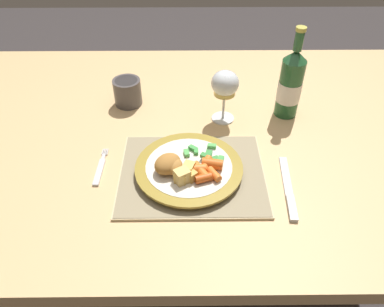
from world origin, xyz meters
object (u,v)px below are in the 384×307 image
dining_table (180,151)px  dinner_plate (189,168)px  table_knife (289,192)px  bottle (290,84)px  wine_glass (225,86)px  fork (100,169)px  drinking_cup (127,91)px

dining_table → dinner_plate: size_ratio=6.36×
table_knife → bottle: (0.05, 0.31, 0.09)m
bottle → dinner_plate: bearing=-138.2°
table_knife → wine_glass: bearing=113.9°
fork → wine_glass: size_ratio=0.87×
dinner_plate → fork: bearing=175.9°
dining_table → table_knife: bearing=-43.8°
wine_glass → drinking_cup: wine_glass is taller
dinner_plate → table_knife: (0.22, -0.07, -0.01)m
dinner_plate → bottle: 0.38m
dinner_plate → table_knife: 0.23m
table_knife → drinking_cup: size_ratio=2.53×
table_knife → bottle: bearing=80.5°
fork → bottle: 0.55m
bottle → drinking_cup: (-0.45, 0.06, -0.05)m
dining_table → fork: bearing=-139.9°
wine_glass → fork: bearing=-146.2°
fork → drinking_cup: size_ratio=1.61×
dining_table → drinking_cup: (-0.15, 0.13, 0.12)m
dinner_plate → dining_table: bearing=98.2°
dinner_plate → fork: (-0.21, 0.02, -0.01)m
bottle → drinking_cup: bearing=172.8°
dinner_plate → bottle: bottle is taller
wine_glass → dinner_plate: bearing=-113.4°
table_knife → wine_glass: size_ratio=1.36×
fork → wine_glass: wine_glass is taller
fork → bottle: bottle is taller
wine_glass → bottle: size_ratio=0.58×
dining_table → wine_glass: (0.12, 0.05, 0.18)m
dinner_plate → drinking_cup: 0.35m
dinner_plate → bottle: (0.28, 0.25, 0.08)m
bottle → drinking_cup: bottle is taller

